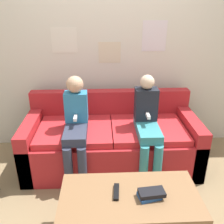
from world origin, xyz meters
TOP-DOWN VIEW (x-y plane):
  - ground_plane at (0.00, 0.00)m, footprint 10.00×10.00m
  - wall_back at (0.00, 1.08)m, footprint 8.00×0.06m
  - couch at (0.00, 0.55)m, footprint 1.94×0.87m
  - coffee_table at (0.09, -0.54)m, footprint 1.06×0.54m
  - person_left at (-0.38, 0.34)m, footprint 0.24×0.59m
  - person_right at (0.37, 0.34)m, footprint 0.24×0.59m
  - tv_remote at (-0.01, -0.51)m, footprint 0.06×0.17m
  - book_stack at (0.24, -0.57)m, footprint 0.21×0.14m

SIDE VIEW (x-z plane):
  - ground_plane at x=0.00m, z-range 0.00..0.00m
  - couch at x=0.00m, z-range -0.11..0.68m
  - coffee_table at x=0.09m, z-range 0.18..0.63m
  - tv_remote at x=-0.01m, z-range 0.45..0.48m
  - book_stack at x=0.24m, z-range 0.46..0.52m
  - person_right at x=0.37m, z-range 0.06..1.16m
  - person_left at x=-0.38m, z-range 0.08..1.17m
  - wall_back at x=0.00m, z-range 0.00..2.60m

